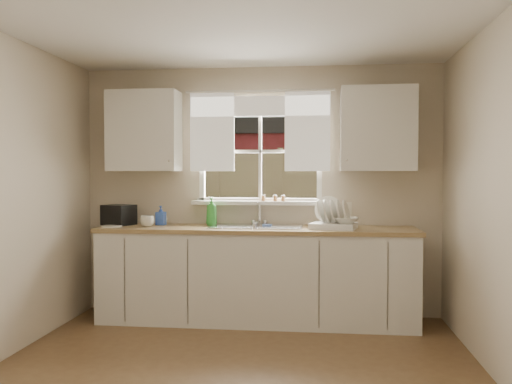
# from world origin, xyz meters

# --- Properties ---
(room_walls) EXTENTS (3.62, 4.02, 2.50)m
(room_walls) POSITION_xyz_m (0.00, -0.07, 1.24)
(room_walls) COLOR beige
(room_walls) RESTS_ON ground
(ceiling) EXTENTS (3.60, 4.00, 0.02)m
(ceiling) POSITION_xyz_m (0.00, 0.00, 2.50)
(ceiling) COLOR silver
(ceiling) RESTS_ON room_walls
(window) EXTENTS (1.38, 0.16, 1.06)m
(window) POSITION_xyz_m (0.00, 2.00, 1.49)
(window) COLOR white
(window) RESTS_ON room_walls
(curtains) EXTENTS (1.50, 0.03, 0.81)m
(curtains) POSITION_xyz_m (0.00, 1.95, 1.93)
(curtains) COLOR white
(curtains) RESTS_ON room_walls
(base_cabinets) EXTENTS (3.00, 0.62, 0.87)m
(base_cabinets) POSITION_xyz_m (0.00, 1.68, 0.43)
(base_cabinets) COLOR silver
(base_cabinets) RESTS_ON ground
(countertop) EXTENTS (3.04, 0.65, 0.04)m
(countertop) POSITION_xyz_m (0.00, 1.68, 0.89)
(countertop) COLOR #997A4C
(countertop) RESTS_ON base_cabinets
(upper_cabinet_left) EXTENTS (0.70, 0.33, 0.80)m
(upper_cabinet_left) POSITION_xyz_m (-1.15, 1.82, 1.85)
(upper_cabinet_left) COLOR silver
(upper_cabinet_left) RESTS_ON room_walls
(upper_cabinet_right) EXTENTS (0.70, 0.33, 0.80)m
(upper_cabinet_right) POSITION_xyz_m (1.15, 1.82, 1.85)
(upper_cabinet_right) COLOR silver
(upper_cabinet_right) RESTS_ON room_walls
(wall_outlet) EXTENTS (0.08, 0.01, 0.12)m
(wall_outlet) POSITION_xyz_m (0.88, 1.99, 1.08)
(wall_outlet) COLOR beige
(wall_outlet) RESTS_ON room_walls
(sill_jars) EXTENTS (0.24, 0.04, 0.06)m
(sill_jars) POSITION_xyz_m (0.15, 1.94, 1.18)
(sill_jars) COLOR brown
(sill_jars) RESTS_ON window
(backyard) EXTENTS (20.00, 10.00, 6.13)m
(backyard) POSITION_xyz_m (0.58, 8.42, 3.46)
(backyard) COLOR #335421
(backyard) RESTS_ON ground
(sink) EXTENTS (0.88, 0.52, 0.40)m
(sink) POSITION_xyz_m (0.00, 1.71, 0.84)
(sink) COLOR #B7B7BC
(sink) RESTS_ON countertop
(dish_rack) EXTENTS (0.47, 0.39, 0.30)m
(dish_rack) POSITION_xyz_m (0.73, 1.63, 0.99)
(dish_rack) COLOR white
(dish_rack) RESTS_ON countertop
(bowl) EXTENTS (0.24, 0.24, 0.06)m
(bowl) POSITION_xyz_m (0.84, 1.58, 0.99)
(bowl) COLOR silver
(bowl) RESTS_ON dish_rack
(soap_bottle_a) EXTENTS (0.14, 0.14, 0.28)m
(soap_bottle_a) POSITION_xyz_m (-0.46, 1.80, 1.05)
(soap_bottle_a) COLOR green
(soap_bottle_a) RESTS_ON countertop
(soap_bottle_b) EXTENTS (0.09, 0.10, 0.19)m
(soap_bottle_b) POSITION_xyz_m (-0.98, 1.80, 1.01)
(soap_bottle_b) COLOR #2F50B0
(soap_bottle_b) RESTS_ON countertop
(soap_bottle_c) EXTENTS (0.16, 0.16, 0.16)m
(soap_bottle_c) POSITION_xyz_m (-0.99, 1.85, 0.99)
(soap_bottle_c) COLOR beige
(soap_bottle_c) RESTS_ON countertop
(saucer) EXTENTS (0.20, 0.20, 0.01)m
(saucer) POSITION_xyz_m (-1.40, 1.58, 0.92)
(saucer) COLOR white
(saucer) RESTS_ON countertop
(cup) EXTENTS (0.16, 0.16, 0.11)m
(cup) POSITION_xyz_m (-1.06, 1.60, 0.96)
(cup) COLOR beige
(cup) RESTS_ON countertop
(black_appliance) EXTENTS (0.34, 0.32, 0.20)m
(black_appliance) POSITION_xyz_m (-1.40, 1.77, 1.01)
(black_appliance) COLOR black
(black_appliance) RESTS_ON countertop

